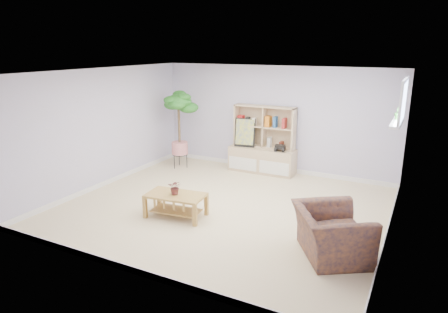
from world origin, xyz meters
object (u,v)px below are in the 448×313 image
at_px(floor_tree, 179,130).
at_px(armchair, 331,230).
at_px(storage_unit, 263,140).
at_px(coffee_table, 176,205).

xyz_separation_m(floor_tree, armchair, (4.15, -2.55, -0.52)).
xyz_separation_m(storage_unit, armchair, (2.28, -3.11, -0.38)).
xyz_separation_m(storage_unit, floor_tree, (-1.88, -0.56, 0.15)).
height_order(storage_unit, floor_tree, floor_tree).
xyz_separation_m(coffee_table, floor_tree, (-1.52, 2.43, 0.71)).
distance_m(storage_unit, armchair, 3.87).
height_order(coffee_table, armchair, armchair).
distance_m(coffee_table, armchair, 2.65).
relative_size(coffee_table, armchair, 0.95).
distance_m(floor_tree, armchair, 4.90).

